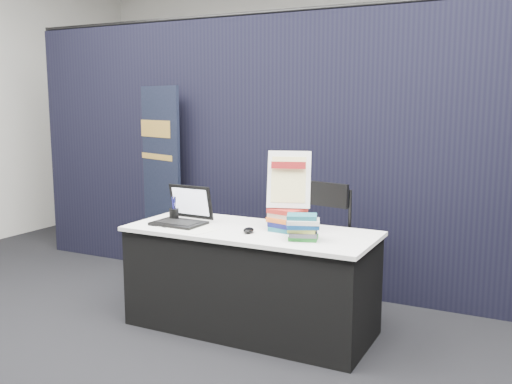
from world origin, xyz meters
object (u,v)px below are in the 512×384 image
object	(u,v)px
info_sign	(289,180)
pullup_banner	(158,190)
book_stack_tall	(287,220)
stacking_chair	(312,248)
display_table	(250,279)
book_stack_short	(302,227)
laptop	(182,215)

from	to	relation	value
info_sign	pullup_banner	distance (m)	1.99
book_stack_tall	stacking_chair	world-z (taller)	stacking_chair
display_table	stacking_chair	size ratio (longest dim) A/B	1.71
book_stack_short	info_sign	distance (m)	0.41
display_table	book_stack_short	bearing A→B (deg)	-15.74
laptop	info_sign	distance (m)	0.86
book_stack_short	stacking_chair	distance (m)	0.50
pullup_banner	book_stack_tall	bearing A→B (deg)	-6.80
display_table	book_stack_short	size ratio (longest dim) A/B	7.56
display_table	pullup_banner	size ratio (longest dim) A/B	1.00
book_stack_short	info_sign	xyz separation A→B (m)	(-0.20, 0.23, 0.27)
laptop	stacking_chair	bearing A→B (deg)	24.27
laptop	stacking_chair	xyz separation A→B (m)	(0.90, 0.36, -0.23)
laptop	pullup_banner	bearing A→B (deg)	136.72
display_table	book_stack_short	world-z (taller)	book_stack_short
display_table	stacking_chair	xyz separation A→B (m)	(0.36, 0.30, 0.21)
book_stack_short	stacking_chair	bearing A→B (deg)	102.87
display_table	stacking_chair	world-z (taller)	stacking_chair
info_sign	stacking_chair	size ratio (longest dim) A/B	0.39
display_table	laptop	distance (m)	0.70
display_table	stacking_chair	distance (m)	0.51
laptop	book_stack_tall	distance (m)	0.81
laptop	pullup_banner	distance (m)	1.41
pullup_banner	info_sign	bearing A→B (deg)	-6.00
book_stack_tall	pullup_banner	size ratio (longest dim) A/B	0.15
book_stack_tall	pullup_banner	xyz separation A→B (m)	(-1.78, 0.87, -0.03)
book_stack_short	stacking_chair	xyz separation A→B (m)	(-0.10, 0.42, -0.25)
book_stack_tall	info_sign	distance (m)	0.28
display_table	info_sign	world-z (taller)	info_sign
laptop	pullup_banner	xyz separation A→B (m)	(-0.98, 1.01, -0.02)
book_stack_tall	book_stack_short	bearing A→B (deg)	-44.87
display_table	stacking_chair	bearing A→B (deg)	39.57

